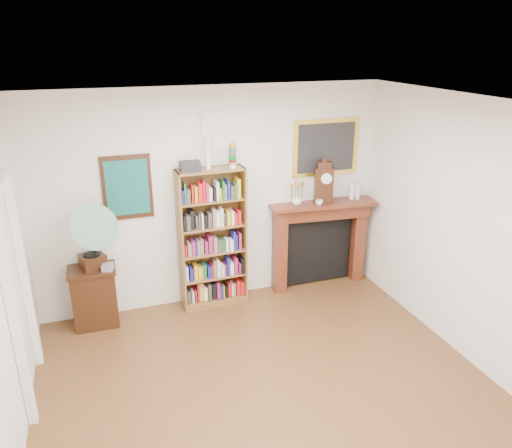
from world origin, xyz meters
The scene contains 15 objects.
room centered at (0.00, 0.00, 1.40)m, with size 4.51×5.01×2.81m.
door_casing centered at (-2.21, 1.20, 1.26)m, with size 0.08×1.02×2.17m.
teal_poster centered at (-1.05, 2.48, 1.65)m, with size 0.58×0.04×0.78m.
small_picture centered at (0.00, 2.48, 2.35)m, with size 0.26×0.04×0.30m.
gilt_painting centered at (1.55, 2.48, 1.95)m, with size 0.95×0.04×0.75m.
bookshelf centered at (-0.07, 2.33, 1.02)m, with size 0.85×0.32×2.11m.
side_cabinet centered at (-1.57, 2.28, 0.38)m, with size 0.55×0.40×0.76m, color black.
fireplace centered at (1.47, 2.39, 0.73)m, with size 1.49×0.48×1.24m.
gramophone centered at (-1.54, 2.16, 1.25)m, with size 0.72×0.80×0.87m.
cd_stack centered at (-1.38, 2.17, 0.80)m, with size 0.12×0.12×0.08m, color #A2A1AD.
mantel_clock centered at (1.47, 2.33, 1.51)m, with size 0.27×0.21×0.56m.
flower_vase centered at (1.10, 2.35, 1.31)m, with size 0.13×0.13×0.14m, color silver.
teacup centered at (1.38, 2.25, 1.27)m, with size 0.10×0.10×0.07m, color white.
bottle_left centered at (1.91, 2.35, 1.36)m, with size 0.07×0.07×0.24m, color silver.
bottle_right centered at (1.99, 2.32, 1.34)m, with size 0.06×0.06×0.20m, color silver.
Camera 1 is at (-1.45, -3.40, 3.34)m, focal length 35.00 mm.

